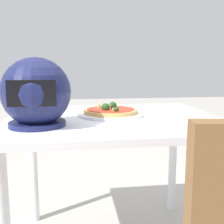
# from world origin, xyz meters

# --- Properties ---
(dining_table) EXTENTS (1.01, 0.85, 0.72)m
(dining_table) POSITION_xyz_m (0.00, 0.00, 0.63)
(dining_table) COLOR white
(dining_table) RESTS_ON ground
(pizza_plate) EXTENTS (0.33, 0.33, 0.01)m
(pizza_plate) POSITION_xyz_m (0.01, -0.04, 0.72)
(pizza_plate) COLOR white
(pizza_plate) RESTS_ON dining_table
(pizza) EXTENTS (0.27, 0.27, 0.05)m
(pizza) POSITION_xyz_m (0.01, -0.04, 0.74)
(pizza) COLOR tan
(pizza) RESTS_ON pizza_plate
(motorcycle_helmet) EXTENTS (0.28, 0.28, 0.28)m
(motorcycle_helmet) POSITION_xyz_m (0.34, 0.17, 0.85)
(motorcycle_helmet) COLOR #191E4C
(motorcycle_helmet) RESTS_ON dining_table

